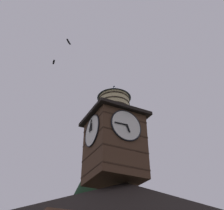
# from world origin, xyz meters

# --- Properties ---
(clock_tower) EXTENTS (4.19, 4.19, 8.14)m
(clock_tower) POSITION_xyz_m (0.49, -2.32, 10.77)
(clock_tower) COLOR #4C3323
(clock_tower) RESTS_ON building_main
(flying_bird_high) EXTENTS (0.22, 0.59, 0.11)m
(flying_bird_high) POSITION_xyz_m (5.16, -4.91, 18.21)
(flying_bird_high) COLOR black
(flying_bird_low) EXTENTS (0.57, 0.58, 0.10)m
(flying_bird_low) POSITION_xyz_m (4.54, -3.01, 19.23)
(flying_bird_low) COLOR black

